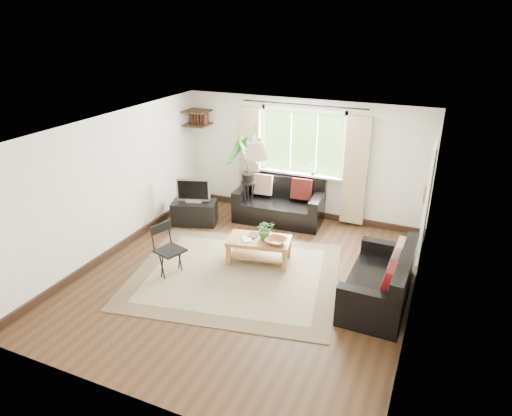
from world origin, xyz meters
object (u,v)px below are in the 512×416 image
at_px(sofa_right, 379,278).
at_px(coffee_table, 259,250).
at_px(sofa_back, 279,202).
at_px(palm_stand, 248,179).
at_px(tv_stand, 195,212).
at_px(folding_chair, 170,251).

bearing_deg(sofa_right, coffee_table, -99.70).
distance_m(sofa_back, coffee_table, 1.74).
distance_m(sofa_back, palm_stand, 0.77).
relative_size(tv_stand, folding_chair, 1.02).
bearing_deg(palm_stand, sofa_right, -33.36).
height_order(palm_stand, folding_chair, palm_stand).
distance_m(sofa_right, palm_stand, 3.54).
bearing_deg(sofa_right, tv_stand, -107.66).
xyz_separation_m(tv_stand, folding_chair, (0.66, -1.86, 0.19)).
bearing_deg(tv_stand, palm_stand, 17.85).
height_order(sofa_back, sofa_right, sofa_back).
xyz_separation_m(coffee_table, palm_stand, (-0.90, 1.54, 0.65)).
relative_size(sofa_right, coffee_table, 1.60).
xyz_separation_m(sofa_right, palm_stand, (-2.93, 1.93, 0.47)).
height_order(tv_stand, folding_chair, folding_chair).
distance_m(sofa_back, folding_chair, 2.78).
xyz_separation_m(sofa_right, tv_stand, (-3.82, 1.30, -0.16)).
bearing_deg(palm_stand, tv_stand, -144.63).
height_order(sofa_right, tv_stand, sofa_right).
xyz_separation_m(tv_stand, palm_stand, (0.89, 0.63, 0.63)).
distance_m(sofa_right, tv_stand, 4.04).
relative_size(sofa_right, tv_stand, 1.94).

